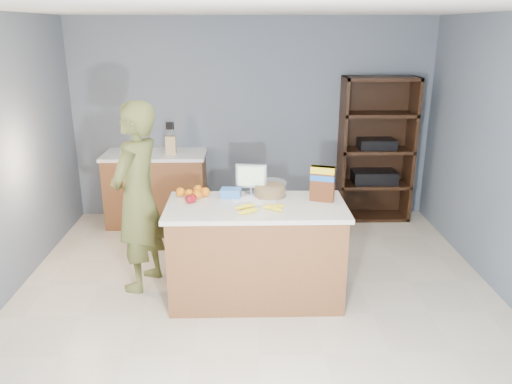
{
  "coord_description": "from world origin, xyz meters",
  "views": [
    {
      "loc": [
        -0.09,
        -3.76,
        2.36
      ],
      "look_at": [
        0.0,
        0.35,
        1.0
      ],
      "focal_mm": 35.0,
      "sensor_mm": 36.0,
      "label": 1
    }
  ],
  "objects_px": {
    "person": "(138,198)",
    "tv": "(251,177)",
    "shelving_unit": "(375,152)",
    "counter_peninsula": "(256,256)",
    "cereal_box": "(323,181)"
  },
  "relations": [
    {
      "from": "counter_peninsula",
      "to": "tv",
      "type": "height_order",
      "value": "tv"
    },
    {
      "from": "shelving_unit",
      "to": "counter_peninsula",
      "type": "bearing_deg",
      "value": -127.11
    },
    {
      "from": "shelving_unit",
      "to": "cereal_box",
      "type": "relative_size",
      "value": 5.72
    },
    {
      "from": "counter_peninsula",
      "to": "shelving_unit",
      "type": "distance_m",
      "value": 2.61
    },
    {
      "from": "tv",
      "to": "shelving_unit",
      "type": "bearing_deg",
      "value": 47.7
    },
    {
      "from": "shelving_unit",
      "to": "cereal_box",
      "type": "xyz_separation_m",
      "value": [
        -0.97,
        -1.96,
        0.22
      ]
    },
    {
      "from": "counter_peninsula",
      "to": "shelving_unit",
      "type": "height_order",
      "value": "shelving_unit"
    },
    {
      "from": "tv",
      "to": "person",
      "type": "bearing_deg",
      "value": -177.77
    },
    {
      "from": "counter_peninsula",
      "to": "shelving_unit",
      "type": "bearing_deg",
      "value": 52.89
    },
    {
      "from": "cereal_box",
      "to": "tv",
      "type": "bearing_deg",
      "value": 160.95
    },
    {
      "from": "shelving_unit",
      "to": "person",
      "type": "xyz_separation_m",
      "value": [
        -2.63,
        -1.79,
        0.02
      ]
    },
    {
      "from": "tv",
      "to": "cereal_box",
      "type": "distance_m",
      "value": 0.66
    },
    {
      "from": "counter_peninsula",
      "to": "tv",
      "type": "relative_size",
      "value": 5.53
    },
    {
      "from": "person",
      "to": "tv",
      "type": "bearing_deg",
      "value": 111.54
    },
    {
      "from": "counter_peninsula",
      "to": "person",
      "type": "height_order",
      "value": "person"
    }
  ]
}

